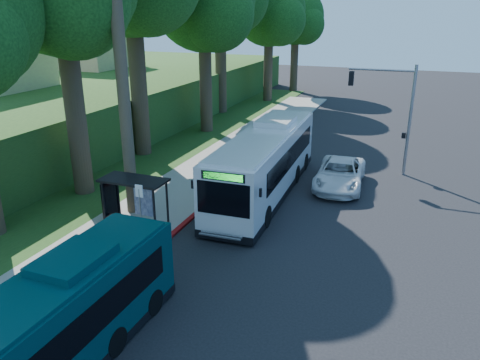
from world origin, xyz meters
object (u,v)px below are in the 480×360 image
at_px(bus_shelter, 132,192).
at_px(teal_bus, 37,340).
at_px(pickup, 340,174).
at_px(white_bus, 266,161).

relative_size(bus_shelter, teal_bus, 0.29).
relative_size(bus_shelter, pickup, 0.55).
bearing_deg(pickup, white_bus, -149.72).
height_order(teal_bus, pickup, teal_bus).
xyz_separation_m(white_bus, teal_bus, (-1.19, -16.55, -0.33)).
bearing_deg(pickup, bus_shelter, -136.03).
relative_size(bus_shelter, white_bus, 0.24).
bearing_deg(white_bus, pickup, 31.47).
distance_m(white_bus, teal_bus, 16.59).
distance_m(teal_bus, pickup, 19.78).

